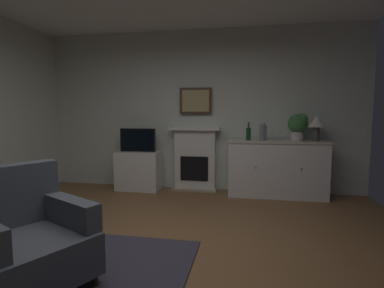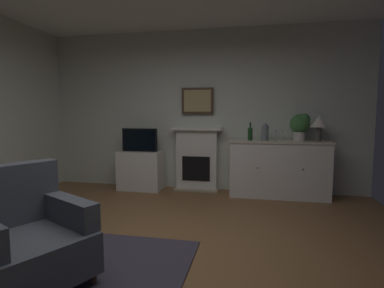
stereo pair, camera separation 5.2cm
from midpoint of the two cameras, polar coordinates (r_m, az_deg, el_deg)
ground_plane at (r=2.96m, az=-7.43°, el=-21.97°), size 5.58×5.45×0.10m
wall_rear at (r=5.24m, az=1.92°, el=6.38°), size 5.58×0.06×2.76m
area_rug at (r=2.90m, az=-24.52°, el=-21.76°), size 2.16×1.68×0.02m
fireplace_unit at (r=5.18m, az=1.23°, el=-2.84°), size 0.87×0.30×1.10m
framed_picture at (r=5.17m, az=1.34°, el=8.26°), size 0.55×0.04×0.45m
sideboard_cabinet at (r=4.97m, az=16.54°, el=-4.58°), size 1.55×0.49×0.90m
table_lamp at (r=4.98m, az=23.42°, el=3.67°), size 0.26×0.26×0.40m
wine_bottle at (r=4.84m, az=11.39°, el=1.94°), size 0.08×0.08×0.29m
wine_glass_left at (r=4.86m, az=15.88°, el=2.02°), size 0.07×0.07×0.16m
wine_glass_center at (r=4.93m, az=17.09°, el=2.04°), size 0.07×0.07×0.16m
vase_decorative at (r=4.83m, az=14.10°, el=2.26°), size 0.11×0.11×0.28m
tv_cabinet at (r=5.32m, az=-9.52°, el=-4.99°), size 0.75×0.42×0.68m
tv_set at (r=5.23m, az=-9.71°, el=0.77°), size 0.62×0.07×0.40m
potted_plant_small at (r=4.98m, az=20.32°, el=3.52°), size 0.30×0.30×0.43m
armchair at (r=2.70m, az=-28.95°, el=-15.44°), size 1.07×1.04×0.92m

